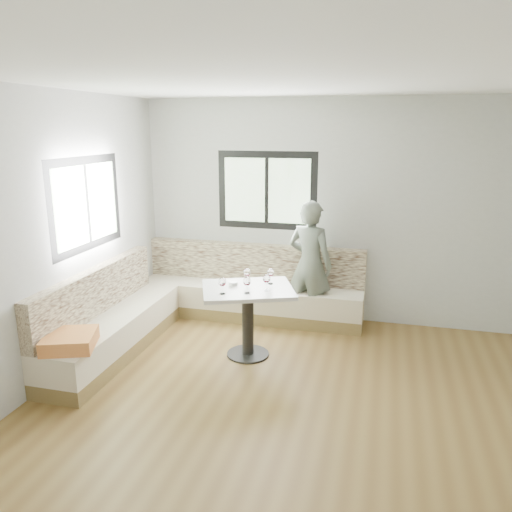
{
  "coord_description": "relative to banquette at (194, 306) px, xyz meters",
  "views": [
    {
      "loc": [
        0.58,
        -3.74,
        2.44
      ],
      "look_at": [
        -0.72,
        1.24,
        1.11
      ],
      "focal_mm": 35.0,
      "sensor_mm": 36.0,
      "label": 1
    }
  ],
  "objects": [
    {
      "name": "olive_ramekin",
      "position": [
        0.63,
        -0.43,
        0.47
      ],
      "size": [
        0.1,
        0.1,
        0.04
      ],
      "color": "white",
      "rests_on": "table"
    },
    {
      "name": "banquette",
      "position": [
        0.0,
        0.0,
        0.0
      ],
      "size": [
        2.9,
        2.82,
        0.95
      ],
      "color": "olive",
      "rests_on": "ground"
    },
    {
      "name": "table",
      "position": [
        0.81,
        -0.47,
        0.25
      ],
      "size": [
        1.16,
        1.04,
        0.78
      ],
      "rotation": [
        0.0,
        0.0,
        0.38
      ],
      "color": "black",
      "rests_on": "ground"
    },
    {
      "name": "wine_glass_e",
      "position": [
        1.01,
        -0.28,
        0.57
      ],
      "size": [
        0.08,
        0.08,
        0.18
      ],
      "color": "white",
      "rests_on": "table"
    },
    {
      "name": "wine_glass_d",
      "position": [
        0.77,
        -0.34,
        0.57
      ],
      "size": [
        0.08,
        0.08,
        0.18
      ],
      "color": "white",
      "rests_on": "table"
    },
    {
      "name": "wine_glass_b",
      "position": [
        0.85,
        -0.65,
        0.57
      ],
      "size": [
        0.08,
        0.08,
        0.18
      ],
      "color": "white",
      "rests_on": "table"
    },
    {
      "name": "wine_glass_c",
      "position": [
        1.03,
        -0.51,
        0.57
      ],
      "size": [
        0.08,
        0.08,
        0.18
      ],
      "color": "white",
      "rests_on": "table"
    },
    {
      "name": "person",
      "position": [
        1.32,
        0.57,
        0.46
      ],
      "size": [
        0.67,
        0.55,
        1.59
      ],
      "primitive_type": "imported",
      "rotation": [
        0.0,
        0.0,
        2.81
      ],
      "color": "#5A6358",
      "rests_on": "ground"
    },
    {
      "name": "wine_glass_a",
      "position": [
        0.61,
        -0.73,
        0.57
      ],
      "size": [
        0.08,
        0.08,
        0.18
      ],
      "color": "white",
      "rests_on": "table"
    },
    {
      "name": "room",
      "position": [
        1.51,
        -1.53,
        1.08
      ],
      "size": [
        5.01,
        5.01,
        2.81
      ],
      "color": "brown",
      "rests_on": "ground"
    }
  ]
}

